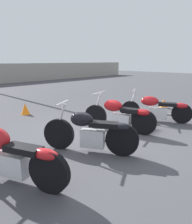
# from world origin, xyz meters

# --- Properties ---
(ground_plane) EXTENTS (60.00, 60.00, 0.00)m
(ground_plane) POSITION_xyz_m (0.00, 0.00, 0.00)
(ground_plane) COLOR #424247
(motorcycle_slot_0) EXTENTS (0.97, 2.14, 1.03)m
(motorcycle_slot_0) POSITION_xyz_m (-2.45, -0.60, 0.46)
(motorcycle_slot_0) COLOR black
(motorcycle_slot_0) RESTS_ON ground_plane
(motorcycle_slot_1) EXTENTS (1.07, 1.85, 1.04)m
(motorcycle_slot_1) POSITION_xyz_m (-0.75, -0.76, 0.44)
(motorcycle_slot_1) COLOR black
(motorcycle_slot_1) RESTS_ON ground_plane
(motorcycle_slot_2) EXTENTS (0.85, 2.02, 1.02)m
(motorcycle_slot_2) POSITION_xyz_m (0.81, -0.32, 0.44)
(motorcycle_slot_2) COLOR black
(motorcycle_slot_2) RESTS_ON ground_plane
(motorcycle_slot_3) EXTENTS (1.11, 2.00, 0.98)m
(motorcycle_slot_3) POSITION_xyz_m (2.36, -0.61, 0.42)
(motorcycle_slot_3) COLOR black
(motorcycle_slot_3) RESTS_ON ground_plane
(traffic_cone_near) EXTENTS (0.35, 0.35, 0.37)m
(traffic_cone_near) POSITION_xyz_m (4.40, 0.15, 0.18)
(traffic_cone_near) COLOR orange
(traffic_cone_near) RESTS_ON ground_plane
(traffic_cone_far) EXTENTS (0.31, 0.31, 0.41)m
(traffic_cone_far) POSITION_xyz_m (0.02, 3.27, 0.20)
(traffic_cone_far) COLOR orange
(traffic_cone_far) RESTS_ON ground_plane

